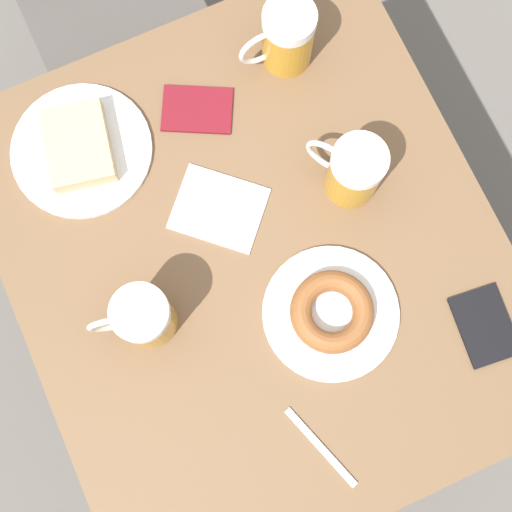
{
  "coord_description": "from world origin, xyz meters",
  "views": [
    {
      "loc": [
        -0.1,
        -0.22,
        1.99
      ],
      "look_at": [
        0.0,
        0.0,
        0.8
      ],
      "focal_mm": 50.0,
      "sensor_mm": 36.0,
      "label": 1
    }
  ],
  "objects_px": {
    "plate_with_donut": "(331,312)",
    "napkin_folded": "(219,209)",
    "plate_with_cake": "(80,148)",
    "passport_near_edge": "(485,326)",
    "passport_far_edge": "(197,110)",
    "fork": "(321,447)",
    "beer_mug_center": "(353,171)",
    "beer_mug_right": "(286,37)",
    "beer_mug_left": "(143,317)"
  },
  "relations": [
    {
      "from": "passport_far_edge",
      "to": "passport_near_edge",
      "type": "bearing_deg",
      "value": -62.65
    },
    {
      "from": "plate_with_donut",
      "to": "passport_far_edge",
      "type": "relative_size",
      "value": 1.53
    },
    {
      "from": "plate_with_cake",
      "to": "passport_far_edge",
      "type": "distance_m",
      "value": 0.22
    },
    {
      "from": "plate_with_donut",
      "to": "passport_near_edge",
      "type": "distance_m",
      "value": 0.26
    },
    {
      "from": "plate_with_cake",
      "to": "beer_mug_right",
      "type": "height_order",
      "value": "beer_mug_right"
    },
    {
      "from": "passport_far_edge",
      "to": "plate_with_cake",
      "type": "bearing_deg",
      "value": 176.6
    },
    {
      "from": "plate_with_donut",
      "to": "passport_near_edge",
      "type": "bearing_deg",
      "value": -28.96
    },
    {
      "from": "beer_mug_right",
      "to": "beer_mug_left",
      "type": "bearing_deg",
      "value": -139.87
    },
    {
      "from": "beer_mug_left",
      "to": "beer_mug_center",
      "type": "distance_m",
      "value": 0.42
    },
    {
      "from": "plate_with_donut",
      "to": "beer_mug_center",
      "type": "distance_m",
      "value": 0.24
    },
    {
      "from": "plate_with_cake",
      "to": "passport_near_edge",
      "type": "distance_m",
      "value": 0.77
    },
    {
      "from": "plate_with_donut",
      "to": "beer_mug_right",
      "type": "distance_m",
      "value": 0.48
    },
    {
      "from": "beer_mug_right",
      "to": "passport_far_edge",
      "type": "relative_size",
      "value": 0.93
    },
    {
      "from": "napkin_folded",
      "to": "fork",
      "type": "bearing_deg",
      "value": -91.42
    },
    {
      "from": "napkin_folded",
      "to": "beer_mug_right",
      "type": "bearing_deg",
      "value": 43.55
    },
    {
      "from": "beer_mug_center",
      "to": "passport_near_edge",
      "type": "relative_size",
      "value": 1.04
    },
    {
      "from": "plate_with_cake",
      "to": "plate_with_donut",
      "type": "relative_size",
      "value": 1.08
    },
    {
      "from": "beer_mug_center",
      "to": "beer_mug_right",
      "type": "relative_size",
      "value": 0.99
    },
    {
      "from": "napkin_folded",
      "to": "beer_mug_left",
      "type": "bearing_deg",
      "value": -144.54
    },
    {
      "from": "plate_with_donut",
      "to": "beer_mug_center",
      "type": "height_order",
      "value": "beer_mug_center"
    },
    {
      "from": "passport_near_edge",
      "to": "fork",
      "type": "bearing_deg",
      "value": -169.09
    },
    {
      "from": "beer_mug_left",
      "to": "passport_near_edge",
      "type": "relative_size",
      "value": 1.04
    },
    {
      "from": "napkin_folded",
      "to": "fork",
      "type": "xyz_separation_m",
      "value": [
        -0.01,
        -0.44,
        -0.0
      ]
    },
    {
      "from": "fork",
      "to": "beer_mug_left",
      "type": "bearing_deg",
      "value": 120.0
    },
    {
      "from": "plate_with_cake",
      "to": "passport_near_edge",
      "type": "height_order",
      "value": "plate_with_cake"
    },
    {
      "from": "napkin_folded",
      "to": "passport_near_edge",
      "type": "distance_m",
      "value": 0.5
    },
    {
      "from": "passport_far_edge",
      "to": "plate_with_donut",
      "type": "bearing_deg",
      "value": -82.08
    },
    {
      "from": "beer_mug_left",
      "to": "beer_mug_right",
      "type": "xyz_separation_m",
      "value": [
        0.42,
        0.35,
        0.0
      ]
    },
    {
      "from": "beer_mug_center",
      "to": "fork",
      "type": "height_order",
      "value": "beer_mug_center"
    },
    {
      "from": "plate_with_cake",
      "to": "napkin_folded",
      "type": "xyz_separation_m",
      "value": [
        0.18,
        -0.2,
        -0.01
      ]
    },
    {
      "from": "plate_with_cake",
      "to": "passport_near_edge",
      "type": "relative_size",
      "value": 1.88
    },
    {
      "from": "passport_near_edge",
      "to": "beer_mug_right",
      "type": "bearing_deg",
      "value": 99.65
    },
    {
      "from": "beer_mug_right",
      "to": "fork",
      "type": "relative_size",
      "value": 0.89
    },
    {
      "from": "napkin_folded",
      "to": "passport_near_edge",
      "type": "xyz_separation_m",
      "value": [
        0.33,
        -0.38,
        0.0
      ]
    },
    {
      "from": "plate_with_cake",
      "to": "beer_mug_center",
      "type": "relative_size",
      "value": 1.81
    },
    {
      "from": "beer_mug_center",
      "to": "napkin_folded",
      "type": "xyz_separation_m",
      "value": [
        -0.23,
        0.05,
        -0.07
      ]
    },
    {
      "from": "napkin_folded",
      "to": "passport_far_edge",
      "type": "bearing_deg",
      "value": 78.23
    },
    {
      "from": "plate_with_cake",
      "to": "passport_far_edge",
      "type": "bearing_deg",
      "value": -3.4
    },
    {
      "from": "napkin_folded",
      "to": "passport_far_edge",
      "type": "xyz_separation_m",
      "value": [
        0.04,
        0.19,
        0.0
      ]
    },
    {
      "from": "plate_with_donut",
      "to": "napkin_folded",
      "type": "bearing_deg",
      "value": 111.76
    },
    {
      "from": "napkin_folded",
      "to": "passport_near_edge",
      "type": "height_order",
      "value": "passport_near_edge"
    },
    {
      "from": "plate_with_donut",
      "to": "beer_mug_right",
      "type": "xyz_separation_m",
      "value": [
        0.13,
        0.46,
        0.05
      ]
    },
    {
      "from": "beer_mug_right",
      "to": "napkin_folded",
      "type": "relative_size",
      "value": 0.72
    },
    {
      "from": "beer_mug_left",
      "to": "beer_mug_center",
      "type": "bearing_deg",
      "value": 11.27
    },
    {
      "from": "beer_mug_right",
      "to": "passport_far_edge",
      "type": "height_order",
      "value": "beer_mug_right"
    },
    {
      "from": "plate_with_cake",
      "to": "plate_with_donut",
      "type": "height_order",
      "value": "plate_with_cake"
    },
    {
      "from": "plate_with_donut",
      "to": "passport_far_edge",
      "type": "bearing_deg",
      "value": 97.92
    },
    {
      "from": "plate_with_donut",
      "to": "beer_mug_center",
      "type": "relative_size",
      "value": 1.68
    },
    {
      "from": "plate_with_donut",
      "to": "beer_mug_center",
      "type": "xyz_separation_m",
      "value": [
        0.13,
        0.2,
        0.05
      ]
    },
    {
      "from": "beer_mug_center",
      "to": "passport_near_edge",
      "type": "distance_m",
      "value": 0.35
    }
  ]
}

